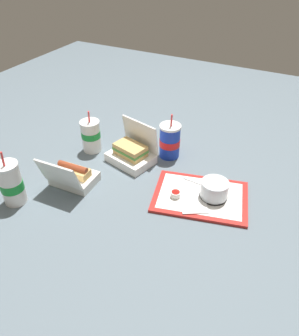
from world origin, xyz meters
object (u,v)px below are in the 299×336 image
ketchup_cup (176,194)px  plastic_fork (196,182)px  soda_cup_back (170,141)px  cake_container (214,190)px  soda_cup_left (91,136)px  soda_cup_corner (11,184)px  clamshell_sandwich_corner (132,153)px  food_tray (200,197)px  clamshell_hotdog_front (73,176)px

ketchup_cup → plastic_fork: 0.13m
ketchup_cup → soda_cup_back: (-0.15, 0.27, 0.05)m
cake_container → soda_cup_back: bearing=144.8°
soda_cup_left → soda_cup_corner: bearing=-96.8°
cake_container → plastic_fork: cake_container is taller
clamshell_sandwich_corner → soda_cup_corner: (-0.27, -0.45, 0.04)m
ketchup_cup → clamshell_sandwich_corner: size_ratio=0.17×
cake_container → clamshell_sandwich_corner: 0.43m
food_tray → cake_container: size_ratio=3.82×
soda_cup_back → soda_cup_left: bearing=-160.3°
plastic_fork → clamshell_hotdog_front: bearing=-149.0°
food_tray → clamshell_hotdog_front: 0.53m
clamshell_hotdog_front → plastic_fork: bearing=26.4°
clamshell_hotdog_front → ketchup_cup: bearing=14.3°
soda_cup_corner → food_tray: bearing=28.8°
ketchup_cup → clamshell_sandwich_corner: 0.32m
cake_container → soda_cup_left: soda_cup_left is taller
cake_container → plastic_fork: (-0.09, 0.05, -0.03)m
plastic_fork → soda_cup_back: size_ratio=0.49×
food_tray → clamshell_hotdog_front: bearing=-162.5°
food_tray → ketchup_cup: size_ratio=10.55×
clamshell_hotdog_front → soda_cup_left: soda_cup_left is taller
ketchup_cup → soda_cup_left: size_ratio=0.19×
food_tray → soda_cup_back: (-0.24, 0.22, 0.07)m
plastic_fork → clamshell_hotdog_front: size_ratio=0.58×
food_tray → soda_cup_corner: soda_cup_corner is taller
food_tray → soda_cup_left: soda_cup_left is taller
clamshell_sandwich_corner → soda_cup_back: bearing=42.0°
food_tray → clamshell_sandwich_corner: 0.39m
cake_container → plastic_fork: size_ratio=1.01×
food_tray → soda_cup_corner: (-0.64, -0.35, 0.08)m
cake_container → clamshell_hotdog_front: bearing=-162.4°
plastic_fork → soda_cup_left: 0.55m
clamshell_sandwich_corner → soda_cup_left: bearing=-178.7°
cake_container → soda_cup_back: soda_cup_back is taller
plastic_fork → ketchup_cup: bearing=-103.3°
ketchup_cup → soda_cup_corner: 0.63m
plastic_fork → clamshell_sandwich_corner: clamshell_sandwich_corner is taller
soda_cup_left → soda_cup_back: bearing=19.7°
soda_cup_left → clamshell_sandwich_corner: bearing=1.3°
food_tray → plastic_fork: bearing=124.5°
clamshell_sandwich_corner → ketchup_cup: bearing=-27.6°
clamshell_sandwich_corner → plastic_fork: bearing=-4.9°
cake_container → ketchup_cup: size_ratio=2.76×
clamshell_hotdog_front → soda_cup_corner: bearing=-124.6°
cake_container → soda_cup_corner: (-0.69, -0.37, 0.04)m
soda_cup_left → clamshell_hotdog_front: bearing=-72.3°
food_tray → plastic_fork: (-0.05, 0.07, 0.01)m
soda_cup_corner → soda_cup_back: 0.70m
cake_container → soda_cup_left: (-0.64, 0.07, 0.03)m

